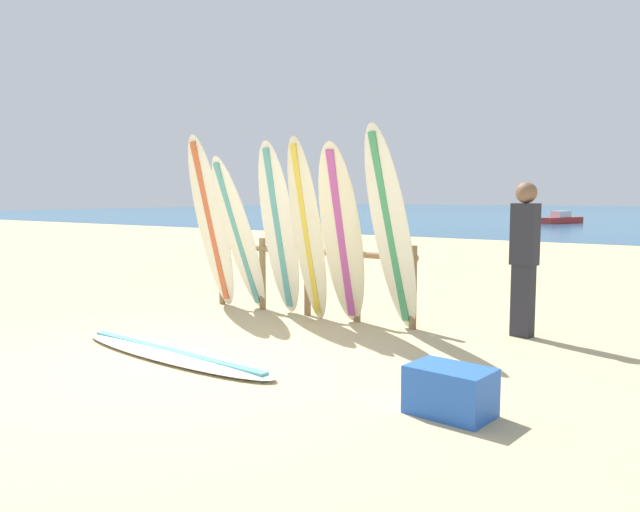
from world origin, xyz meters
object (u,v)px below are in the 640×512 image
Objects in this scene: small_boat_offshore at (561,219)px; cooler_box at (450,391)px; surfboard_leaning_right at (391,230)px; surfboard_lying_on_sand at (172,353)px; surfboard_leaning_center_left at (279,230)px; surfboard_leaning_center at (307,231)px; beachgoer_standing at (524,252)px; surfboard_rack at (307,269)px; surfboard_leaning_center_right at (342,236)px; surfboard_leaning_far_left at (212,223)px; surfboard_leaning_left at (239,235)px.

small_boat_offshore reaches higher than cooler_box.
surfboard_lying_on_sand is (-1.30, -2.20, -1.18)m from surfboard_leaning_right.
small_boat_offshore reaches higher than surfboard_lying_on_sand.
surfboard_leaning_center is at bearing -11.81° from surfboard_leaning_center_left.
surfboard_leaning_center is at bearing 86.04° from surfboard_lying_on_sand.
surfboard_lying_on_sand is 4.02m from beachgoer_standing.
surfboard_leaning_center is (0.27, -0.39, 0.54)m from surfboard_rack.
small_boat_offshore is (-3.75, 30.55, -0.37)m from surfboard_rack.
surfboard_leaning_center_right is 31.31m from small_boat_offshore.
surfboard_leaning_center_left is 3.86× the size of cooler_box.
surfboard_leaning_far_left is (-1.40, -0.37, 0.59)m from surfboard_rack.
beachgoer_standing is (2.49, 0.74, -0.20)m from surfboard_leaning_center.
surfboard_leaning_far_left is 2.90m from surfboard_lying_on_sand.
surfboard_leaning_far_left is 5.07m from cooler_box.
surfboard_leaning_left is 1.71m from surfboard_leaning_center_right.
surfboard_leaning_center reaches higher than surfboard_rack.
surfboard_leaning_center_right is 3.73× the size of cooler_box.
surfboard_leaning_center_right reaches higher than surfboard_lying_on_sand.
cooler_box is (6.82, -33.07, -0.08)m from small_boat_offshore.
surfboard_leaning_center_left is 31.04m from small_boat_offshore.
surfboard_leaning_right is at bearing 0.79° from surfboard_leaning_far_left.
surfboard_leaning_left is at bearing -159.19° from surfboard_rack.
surfboard_leaning_right is 1.53m from beachgoer_standing.
beachgoer_standing is at bearing 47.49° from surfboard_lying_on_sand.
surfboard_leaning_far_left is at bearing -179.21° from surfboard_leaning_right.
surfboard_lying_on_sand is 4.78× the size of cooler_box.
surfboard_leaning_center_right reaches higher than beachgoer_standing.
surfboard_leaning_center_left is at bearing -83.54° from small_boat_offshore.
surfboard_leaning_center_right is at bearing -27.22° from surfboard_rack.
surfboard_rack reaches higher than small_boat_offshore.
surfboard_leaning_center_right reaches higher than surfboard_rack.
small_boat_offshore is (-5.18, 30.88, -0.96)m from surfboard_leaning_right.
surfboard_leaning_center_right is at bearing -2.35° from surfboard_leaning_left.
surfboard_leaning_center_right is 0.63m from surfboard_leaning_right.
small_boat_offshore is (-2.35, 30.92, -0.97)m from surfboard_leaning_far_left.
surfboard_leaning_far_left reaches higher than surfboard_leaning_left.
surfboard_leaning_center is 2.43m from surfboard_lying_on_sand.
surfboard_leaning_center_left is 0.71× the size of small_boat_offshore.
surfboard_rack is 1.82× the size of beachgoer_standing.
surfboard_leaning_center_left is at bearing -168.32° from beachgoer_standing.
surfboard_leaning_left reaches higher than small_boat_offshore.
surfboard_leaning_far_left is 0.74× the size of small_boat_offshore.
beachgoer_standing reaches higher than cooler_box.
surfboard_leaning_right is (2.33, 0.02, 0.14)m from surfboard_leaning_left.
surfboard_leaning_center_left reaches higher than surfboard_lying_on_sand.
surfboard_rack is 5.36× the size of cooler_box.
surfboard_leaning_center_left is at bearing 4.68° from surfboard_leaning_far_left.
surfboard_leaning_left is at bearing -169.25° from beachgoer_standing.
surfboard_leaning_right is at bearing 8.03° from surfboard_leaning_center_right.
surfboard_leaning_right reaches higher than cooler_box.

